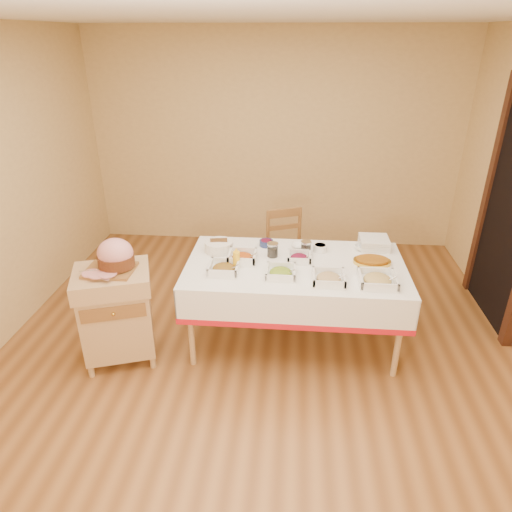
{
  "coord_description": "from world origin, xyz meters",
  "views": [
    {
      "loc": [
        0.27,
        -3.11,
        2.48
      ],
      "look_at": [
        -0.02,
        0.2,
        0.87
      ],
      "focal_mm": 32.0,
      "sensor_mm": 36.0,
      "label": 1
    }
  ],
  "objects": [
    {
      "name": "serving_dish_a",
      "position": [
        -0.27,
        0.11,
        0.79
      ],
      "size": [
        0.25,
        0.24,
        0.11
      ],
      "color": "white",
      "rests_on": "dining_table"
    },
    {
      "name": "bowl_small_imported",
      "position": [
        0.89,
        0.63,
        0.78
      ],
      "size": [
        0.15,
        0.15,
        0.04
      ],
      "primitive_type": "imported",
      "rotation": [
        0.0,
        0.0,
        0.11
      ],
      "color": "white",
      "rests_on": "dining_table"
    },
    {
      "name": "serving_dish_f",
      "position": [
        0.33,
        0.37,
        0.79
      ],
      "size": [
        0.2,
        0.2,
        0.09
      ],
      "color": "white",
      "rests_on": "dining_table"
    },
    {
      "name": "dining_table",
      "position": [
        0.3,
        0.3,
        0.6
      ],
      "size": [
        1.82,
        1.02,
        0.76
      ],
      "color": "tan",
      "rests_on": "ground"
    },
    {
      "name": "bread_basket",
      "position": [
        -0.38,
        0.5,
        0.81
      ],
      "size": [
        0.25,
        0.25,
        0.11
      ],
      "color": "white",
      "rests_on": "dining_table"
    },
    {
      "name": "room_shell",
      "position": [
        0.0,
        0.0,
        1.3
      ],
      "size": [
        5.0,
        5.0,
        5.0
      ],
      "color": "brown",
      "rests_on": "ground"
    },
    {
      "name": "brass_platter",
      "position": [
        0.94,
        0.37,
        0.78
      ],
      "size": [
        0.32,
        0.23,
        0.04
      ],
      "color": "gold",
      "rests_on": "dining_table"
    },
    {
      "name": "ham_on_board",
      "position": [
        -1.1,
        -0.05,
        0.94
      ],
      "size": [
        0.39,
        0.38,
        0.26
      ],
      "color": "brown",
      "rests_on": "butcher_cart"
    },
    {
      "name": "small_bowl_mid",
      "position": [
        0.03,
        0.64,
        0.79
      ],
      "size": [
        0.12,
        0.12,
        0.05
      ],
      "color": "navy",
      "rests_on": "dining_table"
    },
    {
      "name": "butcher_cart",
      "position": [
        -1.14,
        -0.08,
        0.47
      ],
      "size": [
        0.71,
        0.65,
        0.82
      ],
      "color": "tan",
      "rests_on": "ground"
    },
    {
      "name": "mustard_bottle",
      "position": [
        -0.18,
        0.19,
        0.84
      ],
      "size": [
        0.06,
        0.06,
        0.18
      ],
      "color": "yellow",
      "rests_on": "dining_table"
    },
    {
      "name": "serving_dish_b",
      "position": [
        0.19,
        0.08,
        0.79
      ],
      "size": [
        0.23,
        0.23,
        0.1
      ],
      "color": "white",
      "rests_on": "dining_table"
    },
    {
      "name": "dining_chair",
      "position": [
        0.22,
        1.12,
        0.46
      ],
      "size": [
        0.52,
        0.51,
        0.9
      ],
      "color": "brown",
      "rests_on": "ground"
    },
    {
      "name": "preserve_jar_right",
      "position": [
        0.39,
        0.51,
        0.81
      ],
      "size": [
        0.09,
        0.09,
        0.12
      ],
      "color": "silver",
      "rests_on": "dining_table"
    },
    {
      "name": "serving_dish_e",
      "position": [
        -0.15,
        0.32,
        0.8
      ],
      "size": [
        0.24,
        0.23,
        0.11
      ],
      "color": "white",
      "rests_on": "dining_table"
    },
    {
      "name": "serving_dish_d",
      "position": [
        0.93,
        0.02,
        0.79
      ],
      "size": [
        0.28,
        0.28,
        0.11
      ],
      "color": "white",
      "rests_on": "dining_table"
    },
    {
      "name": "small_bowl_right",
      "position": [
        0.51,
        0.57,
        0.79
      ],
      "size": [
        0.12,
        0.12,
        0.06
      ],
      "color": "white",
      "rests_on": "dining_table"
    },
    {
      "name": "bowl_white_imported",
      "position": [
        0.33,
        0.62,
        0.78
      ],
      "size": [
        0.16,
        0.16,
        0.03
      ],
      "primitive_type": "imported",
      "rotation": [
        0.0,
        0.0,
        0.16
      ],
      "color": "white",
      "rests_on": "dining_table"
    },
    {
      "name": "preserve_jar_left",
      "position": [
        0.1,
        0.43,
        0.82
      ],
      "size": [
        0.1,
        0.1,
        0.12
      ],
      "color": "silver",
      "rests_on": "dining_table"
    },
    {
      "name": "serving_dish_c",
      "position": [
        0.56,
        0.02,
        0.79
      ],
      "size": [
        0.25,
        0.25,
        0.1
      ],
      "color": "white",
      "rests_on": "dining_table"
    },
    {
      "name": "plate_stack",
      "position": [
        1.0,
        0.69,
        0.81
      ],
      "size": [
        0.25,
        0.25,
        0.09
      ],
      "color": "white",
      "rests_on": "dining_table"
    },
    {
      "name": "small_bowl_left",
      "position": [
        -0.35,
        0.61,
        0.79
      ],
      "size": [
        0.11,
        0.11,
        0.05
      ],
      "color": "white",
      "rests_on": "dining_table"
    }
  ]
}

